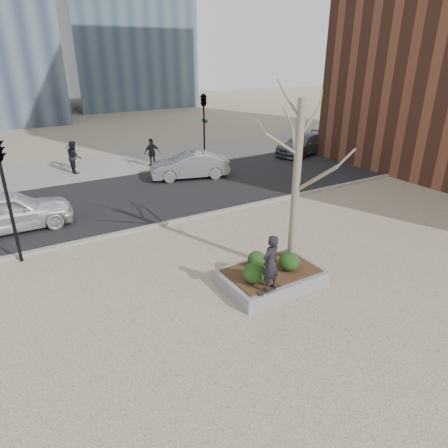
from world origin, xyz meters
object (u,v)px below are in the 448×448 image
skateboard (269,290)px  skateboarder (271,263)px  police_car (9,211)px  planter (271,278)px

skateboard → skateboarder: skateboarder is taller
skateboard → police_car: bearing=113.5°
skateboard → police_car: (-5.79, 9.49, 0.34)m
planter → police_car: bearing=127.1°
planter → skateboard: size_ratio=3.85×
planter → skateboard: skateboard is taller
planter → skateboard: 1.16m
skateboard → planter: bearing=41.9°
skateboarder → police_car: 11.13m
skateboard → skateboarder: (0.00, 0.00, 0.86)m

